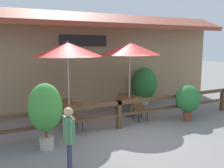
{
  "coord_description": "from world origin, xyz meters",
  "views": [
    {
      "loc": [
        -3.99,
        -6.1,
        2.87
      ],
      "look_at": [
        -0.09,
        1.39,
        1.5
      ],
      "focal_mm": 40.0,
      "sensor_mm": 36.0,
      "label": 1
    }
  ],
  "objects": [
    {
      "name": "chair_middle_wallside",
      "position": [
        1.18,
        2.94,
        0.48
      ],
      "size": [
        0.5,
        0.5,
        0.85
      ],
      "rotation": [
        0.0,
        0.0,
        2.92
      ],
      "color": "brown",
      "rests_on": "ground"
    },
    {
      "name": "building_facade",
      "position": [
        -0.0,
        4.1,
        2.17
      ],
      "size": [
        14.28,
        1.49,
        4.23
      ],
      "color": "#997A56",
      "rests_on": "ground"
    },
    {
      "name": "potted_plant_tall_tropical",
      "position": [
        2.71,
        0.64,
        0.82
      ],
      "size": [
        0.96,
        0.86,
        1.36
      ],
      "color": "brown",
      "rests_on": "ground"
    },
    {
      "name": "patio_umbrella_middle",
      "position": [
        1.15,
        2.25,
        2.68
      ],
      "size": [
        2.39,
        2.39,
        2.96
      ],
      "color": "#B7B2A8",
      "rests_on": "ground"
    },
    {
      "name": "chair_middle_streetside",
      "position": [
        1.18,
        1.57,
        0.48
      ],
      "size": [
        0.43,
        0.43,
        0.85
      ],
      "rotation": [
        0.0,
        0.0,
        -0.03
      ],
      "color": "brown",
      "rests_on": "ground"
    },
    {
      "name": "dining_table_middle",
      "position": [
        1.15,
        2.25,
        0.59
      ],
      "size": [
        0.9,
        0.9,
        0.74
      ],
      "color": "brown",
      "rests_on": "ground"
    },
    {
      "name": "chair_near_wallside",
      "position": [
        -1.3,
        2.91,
        0.48
      ],
      "size": [
        0.51,
        0.51,
        0.85
      ],
      "rotation": [
        0.0,
        0.0,
        3.4
      ],
      "color": "brown",
      "rests_on": "ground"
    },
    {
      "name": "pedestrian",
      "position": [
        -2.43,
        -1.05,
        0.98
      ],
      "size": [
        0.23,
        0.54,
        1.52
      ],
      "rotation": [
        0.0,
        0.0,
        -1.67
      ],
      "color": "#2D334C",
      "rests_on": "ground"
    },
    {
      "name": "patio_umbrella_near",
      "position": [
        -1.36,
        2.24,
        2.68
      ],
      "size": [
        2.39,
        2.39,
        2.96
      ],
      "color": "#B7B2A8",
      "rests_on": "ground"
    },
    {
      "name": "potted_plant_small_flowering",
      "position": [
        -2.57,
        0.51,
        1.12
      ],
      "size": [
        0.92,
        0.83,
        1.84
      ],
      "color": "#B7AD99",
      "rests_on": "ground"
    },
    {
      "name": "dining_table_near",
      "position": [
        -1.36,
        2.24,
        0.59
      ],
      "size": [
        0.9,
        0.9,
        0.74
      ],
      "color": "brown",
      "rests_on": "ground"
    },
    {
      "name": "ground_plane",
      "position": [
        0.0,
        0.0,
        0.0
      ],
      "size": [
        60.0,
        60.0,
        0.0
      ],
      "primitive_type": "plane",
      "color": "slate"
    },
    {
      "name": "chair_near_streetside",
      "position": [
        -1.42,
        1.58,
        0.48
      ],
      "size": [
        0.45,
        0.45,
        0.85
      ],
      "rotation": [
        0.0,
        0.0,
        0.07
      ],
      "color": "brown",
      "rests_on": "ground"
    },
    {
      "name": "patio_railing",
      "position": [
        0.0,
        1.05,
        0.7
      ],
      "size": [
        10.4,
        0.14,
        0.95
      ],
      "color": "brown",
      "rests_on": "ground"
    },
    {
      "name": "potted_plant_corner_fern",
      "position": [
        2.79,
        3.55,
        0.96
      ],
      "size": [
        1.19,
        1.08,
        1.76
      ],
      "color": "#B7AD99",
      "rests_on": "ground"
    }
  ]
}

